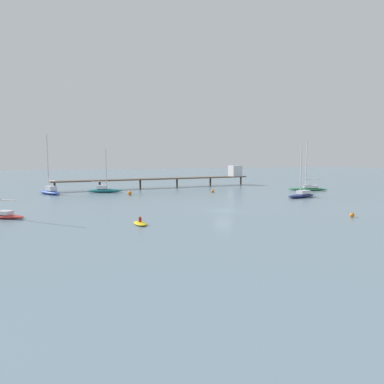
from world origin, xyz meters
TOP-DOWN VIEW (x-y plane):
  - ground_plane at (0.00, 0.00)m, footprint 400.00×400.00m
  - pier at (9.00, 44.51)m, footprint 55.24×9.95m
  - sailboat_red at (-31.50, 3.71)m, footprint 7.26×5.64m
  - sailboat_green at (33.64, 23.67)m, footprint 9.43×6.56m
  - sailboat_teal at (-15.23, 34.93)m, footprint 8.53×4.31m
  - sailboat_navy at (22.79, 11.38)m, footprint 8.40×4.58m
  - sailboat_blue at (-27.17, 34.78)m, footprint 6.09×8.41m
  - dinghy_yellow at (-14.30, -7.10)m, footprint 1.71×3.22m
  - mooring_buoy_outer at (8.99, 26.51)m, footprint 0.70×0.70m
  - mooring_buoy_mid at (14.59, -11.21)m, footprint 0.63×0.63m
  - mooring_buoy_inner at (-10.40, 27.31)m, footprint 0.87×0.87m

SIDE VIEW (x-z plane):
  - ground_plane at x=0.00m, z-range 0.00..0.00m
  - dinghy_yellow at x=-14.30m, z-range -0.37..0.77m
  - mooring_buoy_mid at x=14.59m, z-range 0.00..0.63m
  - mooring_buoy_outer at x=8.99m, z-range 0.00..0.70m
  - mooring_buoy_inner at x=-10.40m, z-range 0.00..0.87m
  - sailboat_red at x=-31.50m, z-range -5.07..6.34m
  - sailboat_navy at x=22.79m, z-range -4.46..5.77m
  - sailboat_green at x=33.64m, z-range -5.41..6.77m
  - sailboat_teal at x=-15.23m, z-range -4.44..5.85m
  - sailboat_blue at x=-27.17m, z-range -5.88..7.54m
  - pier at x=9.00m, z-range 0.12..5.95m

